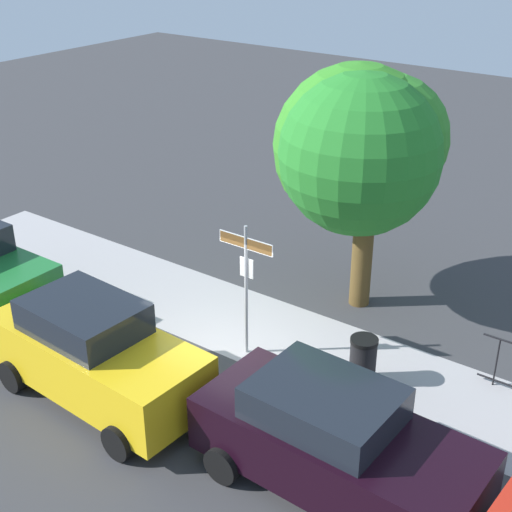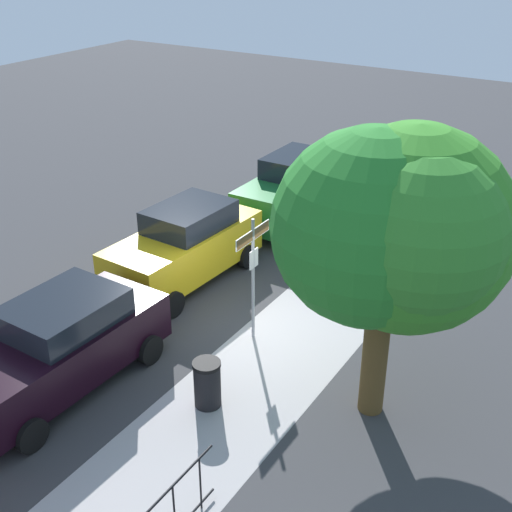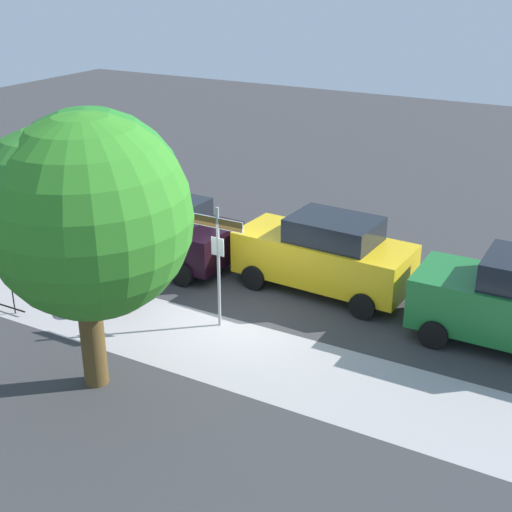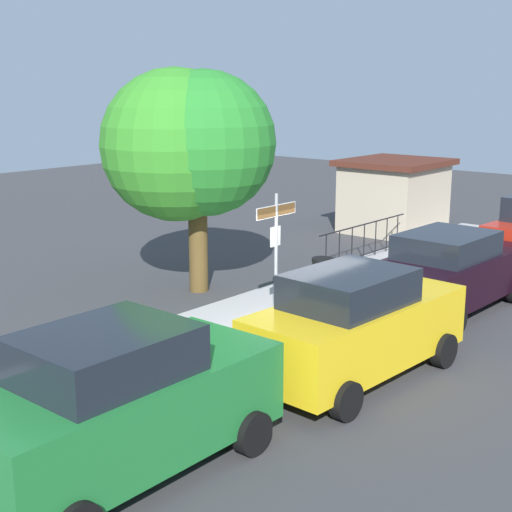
{
  "view_description": "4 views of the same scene",
  "coord_description": "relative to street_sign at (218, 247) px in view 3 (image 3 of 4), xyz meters",
  "views": [
    {
      "loc": [
        7.72,
        -9.76,
        8.47
      ],
      "look_at": [
        -0.29,
        1.27,
        1.78
      ],
      "focal_mm": 50.62,
      "sensor_mm": 36.0,
      "label": 1
    },
    {
      "loc": [
        10.72,
        7.07,
        8.38
      ],
      "look_at": [
        -0.43,
        0.15,
        1.74
      ],
      "focal_mm": 46.67,
      "sensor_mm": 36.0,
      "label": 2
    },
    {
      "loc": [
        -7.56,
        12.43,
        7.82
      ],
      "look_at": [
        -0.99,
        0.63,
        2.05
      ],
      "focal_mm": 48.88,
      "sensor_mm": 36.0,
      "label": 3
    },
    {
      "loc": [
        -11.7,
        -9.05,
        5.1
      ],
      "look_at": [
        0.26,
        1.09,
        1.42
      ],
      "focal_mm": 51.55,
      "sensor_mm": 36.0,
      "label": 4
    }
  ],
  "objects": [
    {
      "name": "sidewalk_strip",
      "position": [
        1.9,
        0.9,
        -1.96
      ],
      "size": [
        24.0,
        2.6,
        0.0
      ],
      "primitive_type": "cube",
      "color": "#A6A1A2",
      "rests_on": "ground_plane"
    },
    {
      "name": "car_yellow",
      "position": [
        -1.34,
        -2.88,
        -0.96
      ],
      "size": [
        4.52,
        2.17,
        2.0
      ],
      "rotation": [
        0.0,
        0.0,
        -0.05
      ],
      "color": "gold",
      "rests_on": "ground_plane"
    },
    {
      "name": "street_sign",
      "position": [
        0.0,
        0.0,
        0.0
      ],
      "size": [
        1.28,
        0.07,
        2.88
      ],
      "color": "#9EA0A5",
      "rests_on": "ground_plane"
    },
    {
      "name": "trash_bin",
      "position": [
        2.45,
        0.5,
        -1.47
      ],
      "size": [
        0.55,
        0.55,
        0.98
      ],
      "color": "black",
      "rests_on": "ground_plane"
    },
    {
      "name": "car_red",
      "position": [
        8.26,
        -2.86,
        -0.88
      ],
      "size": [
        4.65,
        2.27,
        2.19
      ],
      "rotation": [
        0.0,
        0.0,
        -0.06
      ],
      "color": "red",
      "rests_on": "ground_plane"
    },
    {
      "name": "ground_plane",
      "position": [
        -0.1,
        -0.4,
        -1.96
      ],
      "size": [
        60.0,
        60.0,
        0.0
      ],
      "primitive_type": "plane",
      "color": "#38383A"
    },
    {
      "name": "car_black",
      "position": [
        3.45,
        -2.33,
        -1.02
      ],
      "size": [
        4.62,
        2.22,
        1.85
      ],
      "rotation": [
        0.0,
        0.0,
        -0.03
      ],
      "color": "black",
      "rests_on": "ground_plane"
    },
    {
      "name": "shade_tree",
      "position": [
        0.7,
        3.31,
        1.76
      ],
      "size": [
        3.96,
        4.1,
        5.5
      ],
      "color": "brown",
      "rests_on": "ground_plane"
    }
  ]
}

